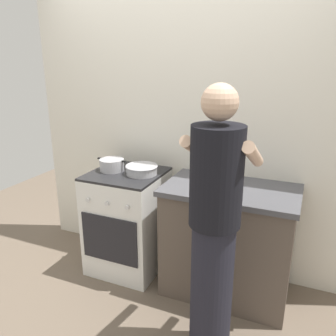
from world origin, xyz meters
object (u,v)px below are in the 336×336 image
Objects in this scene: spice_bottle at (233,183)px; person at (214,230)px; stove_range at (128,221)px; utensil_crock at (208,164)px; mixing_bowl at (142,169)px; pot at (112,165)px.

person reaches higher than spice_bottle.
person reaches higher than stove_range.
utensil_crock is at bearing 109.77° from person.
utensil_crock is at bearing 17.61° from mixing_bowl.
stove_range is 9.31× the size of spice_bottle.
pot is 2.84× the size of spice_bottle.
spice_bottle is at bearing -2.31° from mixing_bowl.
spice_bottle reaches higher than stove_range.
person is at bearing -38.19° from mixing_bowl.
pot is (-0.14, 0.01, 0.50)m from stove_range.
person is (0.03, -0.60, -0.09)m from spice_bottle.
stove_range is at bearing -164.28° from utensil_crock.
stove_range is 1.20m from person.
utensil_crock reaches higher than stove_range.
mixing_bowl is 0.16× the size of person.
pot reaches higher than spice_bottle.
pot is at bearing 179.08° from spice_bottle.
utensil_crock is at bearing 15.72° from stove_range.
mixing_bowl is 0.78m from spice_bottle.
utensil_crock is 0.20× the size of person.
utensil_crock reaches higher than spice_bottle.
utensil_crock is 0.33m from spice_bottle.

